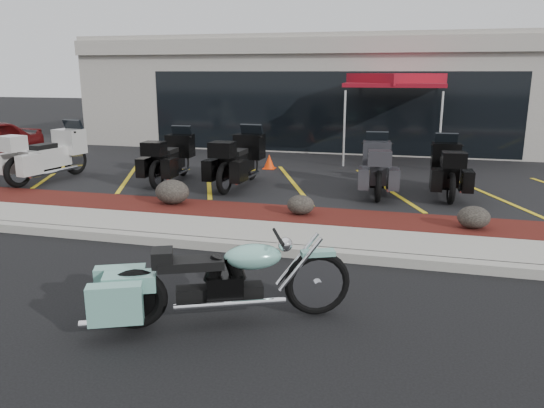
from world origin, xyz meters
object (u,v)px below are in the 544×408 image
(traffic_cone, at_px, (269,162))
(popup_canopy, at_px, (395,82))
(touring_white, at_px, (74,147))
(hero_cruiser, at_px, (317,274))

(traffic_cone, height_order, popup_canopy, popup_canopy)
(touring_white, distance_m, popup_canopy, 9.21)
(hero_cruiser, distance_m, traffic_cone, 8.90)
(traffic_cone, bearing_deg, popup_canopy, 34.47)
(hero_cruiser, bearing_deg, touring_white, 116.22)
(touring_white, relative_size, popup_canopy, 0.70)
(hero_cruiser, bearing_deg, traffic_cone, 84.74)
(touring_white, bearing_deg, hero_cruiser, -119.99)
(hero_cruiser, xyz_separation_m, traffic_cone, (-2.84, 8.43, -0.16))
(traffic_cone, distance_m, popup_canopy, 4.49)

